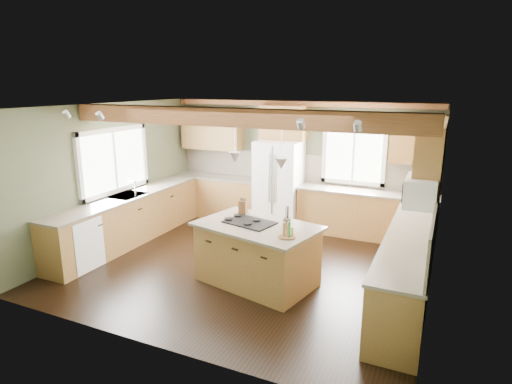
% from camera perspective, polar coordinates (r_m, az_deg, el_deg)
% --- Properties ---
extents(floor, '(5.60, 5.60, 0.00)m').
position_cam_1_polar(floor, '(7.23, -1.07, -9.67)').
color(floor, black).
rests_on(floor, ground).
extents(ceiling, '(5.60, 5.60, 0.00)m').
position_cam_1_polar(ceiling, '(6.62, -1.17, 11.36)').
color(ceiling, silver).
rests_on(ceiling, wall_back).
extents(wall_back, '(5.60, 0.00, 5.60)m').
position_cam_1_polar(wall_back, '(9.08, 5.73, 3.84)').
color(wall_back, '#474D37').
rests_on(wall_back, ground).
extents(wall_left, '(0.00, 5.00, 5.00)m').
position_cam_1_polar(wall_left, '(8.38, -18.67, 2.27)').
color(wall_left, '#474D37').
rests_on(wall_left, ground).
extents(wall_right, '(0.00, 5.00, 5.00)m').
position_cam_1_polar(wall_right, '(6.18, 23.02, -2.26)').
color(wall_right, '#474D37').
rests_on(wall_right, ground).
extents(ceiling_beam, '(5.55, 0.26, 0.26)m').
position_cam_1_polar(ceiling_beam, '(6.16, -3.30, 9.91)').
color(ceiling_beam, '#572C18').
rests_on(ceiling_beam, ceiling).
extents(soffit_trim, '(5.55, 0.20, 0.10)m').
position_cam_1_polar(soffit_trim, '(8.84, 5.72, 11.65)').
color(soffit_trim, '#572C18').
rests_on(soffit_trim, ceiling).
extents(backsplash_back, '(5.58, 0.03, 0.58)m').
position_cam_1_polar(backsplash_back, '(9.08, 5.68, 3.26)').
color(backsplash_back, brown).
rests_on(backsplash_back, wall_back).
extents(backsplash_right, '(0.03, 3.70, 0.58)m').
position_cam_1_polar(backsplash_right, '(6.25, 22.82, -2.92)').
color(backsplash_right, brown).
rests_on(backsplash_right, wall_right).
extents(base_cab_back_left, '(2.02, 0.60, 0.88)m').
position_cam_1_polar(base_cab_back_left, '(9.72, -5.01, -0.65)').
color(base_cab_back_left, brown).
rests_on(base_cab_back_left, floor).
extents(counter_back_left, '(2.06, 0.64, 0.04)m').
position_cam_1_polar(counter_back_left, '(9.61, -5.07, 2.00)').
color(counter_back_left, '#4D4538').
rests_on(counter_back_left, base_cab_back_left).
extents(base_cab_back_right, '(2.62, 0.60, 0.88)m').
position_cam_1_polar(base_cab_back_right, '(8.64, 14.33, -2.96)').
color(base_cab_back_right, brown).
rests_on(base_cab_back_right, floor).
extents(counter_back_right, '(2.66, 0.64, 0.04)m').
position_cam_1_polar(counter_back_right, '(8.52, 14.52, -0.01)').
color(counter_back_right, '#4D4538').
rests_on(counter_back_right, base_cab_back_right).
extents(base_cab_left, '(0.60, 3.70, 0.88)m').
position_cam_1_polar(base_cab_left, '(8.43, -16.48, -3.54)').
color(base_cab_left, brown).
rests_on(base_cab_left, floor).
extents(counter_left, '(0.64, 3.74, 0.04)m').
position_cam_1_polar(counter_left, '(8.31, -16.70, -0.52)').
color(counter_left, '#4D4538').
rests_on(counter_left, base_cab_left).
extents(base_cab_right, '(0.60, 3.70, 0.88)m').
position_cam_1_polar(base_cab_right, '(6.52, 19.64, -9.14)').
color(base_cab_right, brown).
rests_on(base_cab_right, floor).
extents(counter_right, '(0.64, 3.74, 0.04)m').
position_cam_1_polar(counter_right, '(6.35, 19.98, -5.32)').
color(counter_right, '#4D4538').
rests_on(counter_right, base_cab_right).
extents(upper_cab_back_left, '(1.40, 0.35, 0.90)m').
position_cam_1_polar(upper_cab_back_left, '(9.65, -5.89, 8.36)').
color(upper_cab_back_left, brown).
rests_on(upper_cab_back_left, wall_back).
extents(upper_cab_over_fridge, '(0.96, 0.35, 0.70)m').
position_cam_1_polar(upper_cab_over_fridge, '(8.90, 3.65, 9.20)').
color(upper_cab_over_fridge, brown).
rests_on(upper_cab_over_fridge, wall_back).
extents(upper_cab_right, '(0.35, 2.20, 0.90)m').
position_cam_1_polar(upper_cab_right, '(6.93, 22.38, 5.02)').
color(upper_cab_right, brown).
rests_on(upper_cab_right, wall_right).
extents(upper_cab_back_corner, '(0.90, 0.35, 0.90)m').
position_cam_1_polar(upper_cab_back_corner, '(8.36, 20.62, 6.60)').
color(upper_cab_back_corner, brown).
rests_on(upper_cab_back_corner, wall_back).
extents(window_left, '(0.04, 1.60, 1.05)m').
position_cam_1_polar(window_left, '(8.36, -18.47, 4.00)').
color(window_left, white).
rests_on(window_left, wall_left).
extents(window_back, '(1.10, 0.04, 1.00)m').
position_cam_1_polar(window_back, '(8.72, 12.91, 4.78)').
color(window_back, white).
rests_on(window_back, wall_back).
extents(sink, '(0.50, 0.65, 0.03)m').
position_cam_1_polar(sink, '(8.31, -16.70, -0.49)').
color(sink, '#262628').
rests_on(sink, counter_left).
extents(faucet, '(0.02, 0.02, 0.28)m').
position_cam_1_polar(faucet, '(8.16, -15.82, 0.36)').
color(faucet, '#B2B2B7').
rests_on(faucet, sink).
extents(dishwasher, '(0.60, 0.60, 0.84)m').
position_cam_1_polar(dishwasher, '(7.56, -22.85, -6.27)').
color(dishwasher, white).
rests_on(dishwasher, floor).
extents(oven, '(0.60, 0.72, 0.84)m').
position_cam_1_polar(oven, '(5.35, 18.16, -14.47)').
color(oven, white).
rests_on(oven, floor).
extents(microwave, '(0.40, 0.70, 0.38)m').
position_cam_1_polar(microwave, '(6.08, 21.17, 0.09)').
color(microwave, white).
rests_on(microwave, wall_right).
extents(pendant_left, '(0.18, 0.18, 0.16)m').
position_cam_1_polar(pendant_left, '(6.32, -2.84, 4.63)').
color(pendant_left, '#B2B2B7').
rests_on(pendant_left, ceiling).
extents(pendant_right, '(0.18, 0.18, 0.16)m').
position_cam_1_polar(pendant_right, '(5.82, 3.37, 3.79)').
color(pendant_right, '#B2B2B7').
rests_on(pendant_right, ceiling).
extents(refrigerator, '(0.90, 0.74, 1.80)m').
position_cam_1_polar(refrigerator, '(8.91, 3.05, 1.06)').
color(refrigerator, white).
rests_on(refrigerator, floor).
extents(island, '(1.83, 1.35, 0.88)m').
position_cam_1_polar(island, '(6.47, 0.13, -8.42)').
color(island, brown).
rests_on(island, floor).
extents(island_top, '(1.96, 1.48, 0.04)m').
position_cam_1_polar(island_top, '(6.31, 0.14, -4.57)').
color(island_top, '#4D4538').
rests_on(island_top, island).
extents(cooktop, '(0.80, 0.62, 0.02)m').
position_cam_1_polar(cooktop, '(6.38, -0.85, -4.07)').
color(cooktop, black).
rests_on(cooktop, island_top).
extents(knife_block, '(0.13, 0.10, 0.21)m').
position_cam_1_polar(knife_block, '(6.81, -1.74, -2.04)').
color(knife_block, '#58311A').
rests_on(knife_block, island_top).
extents(utensil_crock, '(0.15, 0.15, 0.15)m').
position_cam_1_polar(utensil_crock, '(6.15, 4.13, -4.17)').
color(utensil_crock, '#3D3831').
rests_on(utensil_crock, island_top).
extents(bottle_tray, '(0.24, 0.24, 0.22)m').
position_cam_1_polar(bottle_tray, '(5.79, 4.12, -5.00)').
color(bottle_tray, '#592D1A').
rests_on(bottle_tray, island_top).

